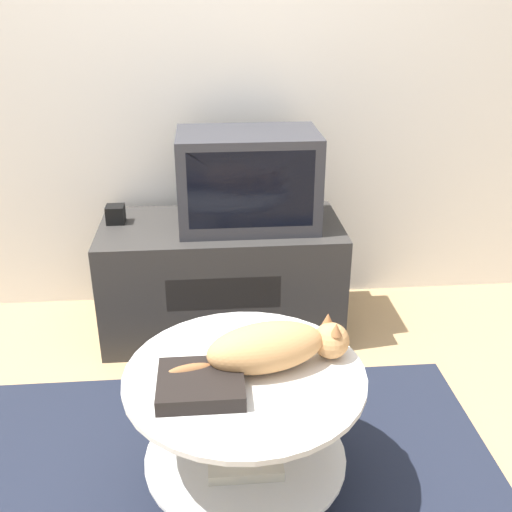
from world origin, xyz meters
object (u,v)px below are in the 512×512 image
speaker (116,214)px  dvd_box (202,384)px  tv (249,179)px  cat (274,347)px

speaker → dvd_box: bearing=-72.2°
tv → speaker: size_ratio=7.49×
tv → speaker: tv is taller
tv → cat: size_ratio=1.08×
speaker → dvd_box: speaker is taller
speaker → cat: 1.25m
tv → speaker: (-0.60, 0.07, -0.17)m
tv → cat: 1.05m
speaker → cat: size_ratio=0.14×
dvd_box → cat: 0.25m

